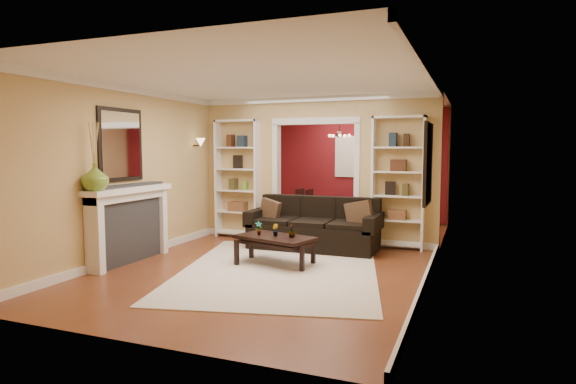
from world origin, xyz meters
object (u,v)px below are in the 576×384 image
at_px(coffee_table, 275,250).
at_px(bookshelf_right, 398,183).
at_px(fireplace, 131,225).
at_px(bookshelf_left, 238,179).
at_px(dining_table, 339,216).
at_px(sofa, 314,224).

relative_size(coffee_table, bookshelf_right, 0.50).
xyz_separation_m(bookshelf_right, fireplace, (-3.64, -2.53, -0.57)).
height_order(bookshelf_left, bookshelf_right, same).
xyz_separation_m(coffee_table, dining_table, (-0.01, 3.61, 0.05)).
bearing_deg(bookshelf_right, sofa, -156.65).
height_order(sofa, bookshelf_left, bookshelf_left).
height_order(coffee_table, dining_table, dining_table).
height_order(bookshelf_right, dining_table, bookshelf_right).
distance_m(sofa, coffee_table, 1.33).
distance_m(bookshelf_left, bookshelf_right, 3.10).
bearing_deg(bookshelf_right, coffee_table, -129.07).
distance_m(bookshelf_right, fireplace, 4.47).
relative_size(bookshelf_left, bookshelf_right, 1.00).
xyz_separation_m(fireplace, dining_table, (2.11, 4.27, -0.32)).
bearing_deg(bookshelf_left, bookshelf_right, 0.00).
height_order(coffee_table, fireplace, fireplace).
bearing_deg(bookshelf_left, fireplace, -102.05).
bearing_deg(dining_table, sofa, -175.44).
relative_size(sofa, dining_table, 1.51).
xyz_separation_m(sofa, bookshelf_right, (1.34, 0.58, 0.70)).
bearing_deg(coffee_table, bookshelf_left, 145.84).
height_order(sofa, bookshelf_right, bookshelf_right).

